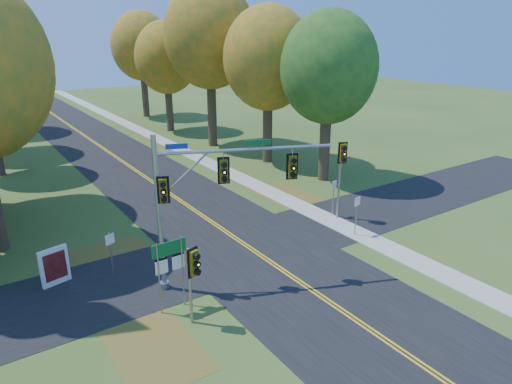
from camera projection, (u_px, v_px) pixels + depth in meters
ground at (269, 261)px, 23.35m from camera, size 160.00×160.00×0.00m
road_main at (269, 261)px, 23.34m from camera, size 8.00×160.00×0.02m
road_cross at (248, 247)px, 24.90m from camera, size 60.00×6.00×0.02m
centerline_left at (267, 261)px, 23.28m from camera, size 0.10×160.00×0.01m
centerline_right at (271, 260)px, 23.39m from camera, size 0.10×160.00×0.01m
sidewalk_east at (355, 232)px, 26.61m from camera, size 1.60×160.00×0.06m
leaf_patch_w_near at (118, 264)px, 23.04m from camera, size 4.00×6.00×0.00m
leaf_patch_e at (298, 201)px, 31.62m from camera, size 3.50×8.00×0.00m
leaf_patch_w_far at (153, 346)px, 17.04m from camera, size 3.00×5.00×0.00m
tree_e_a at (329, 68)px, 33.44m from camera, size 7.20×7.20×12.73m
tree_e_b at (268, 59)px, 38.32m from camera, size 7.60×7.60×13.33m
tree_e_c at (210, 36)px, 43.49m from camera, size 8.80×8.80×15.79m
tree_e_d at (166, 58)px, 51.15m from camera, size 7.00×7.00×12.32m
tree_e_e at (141, 46)px, 59.83m from camera, size 7.80×7.80×13.74m
traffic_mast at (203, 191)px, 19.72m from camera, size 7.34×3.19×7.15m
east_signal_pole at (342, 161)px, 27.29m from camera, size 0.54×0.66×4.95m
ped_signal_pole at (193, 268)px, 17.49m from camera, size 0.52×0.62×3.41m
route_sign_cluster at (170, 261)px, 18.63m from camera, size 1.50×0.12×3.21m
info_kiosk at (55, 267)px, 20.95m from camera, size 1.33×0.49×1.84m
reg_sign_e_north at (334, 192)px, 28.45m from camera, size 0.46×0.13×2.43m
reg_sign_e_south at (357, 209)px, 25.73m from camera, size 0.46×0.10×2.43m
reg_sign_w at (111, 248)px, 21.04m from camera, size 0.46×0.18×2.46m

